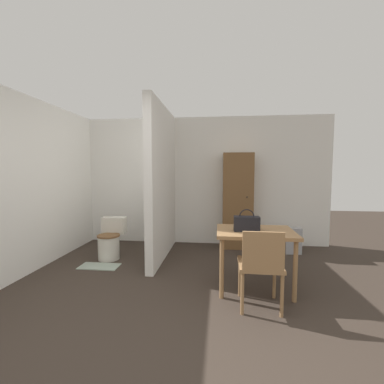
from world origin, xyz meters
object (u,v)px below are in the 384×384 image
object	(u,v)px
space_heater	(293,241)
toilet	(110,240)
dining_table	(255,238)
wooden_chair	(261,264)
wooden_cabinet	(238,201)
handbag	(247,223)

from	to	relation	value
space_heater	toilet	bearing A→B (deg)	-169.60
dining_table	wooden_chair	world-z (taller)	wooden_chair
dining_table	space_heater	xyz separation A→B (m)	(0.86, 1.47, -0.40)
dining_table	toilet	bearing A→B (deg)	158.00
wooden_chair	toilet	distance (m)	2.63
wooden_cabinet	space_heater	distance (m)	1.19
dining_table	toilet	xyz separation A→B (m)	(-2.24, 0.91, -0.34)
wooden_chair	toilet	bearing A→B (deg)	149.27
handbag	wooden_cabinet	bearing A→B (deg)	89.59
wooden_chair	space_heater	distance (m)	2.14
wooden_chair	wooden_cabinet	distance (m)	2.25
toilet	handbag	world-z (taller)	handbag
toilet	wooden_chair	bearing A→B (deg)	-31.58
toilet	wooden_cabinet	bearing A→B (deg)	21.41
wooden_cabinet	toilet	bearing A→B (deg)	-158.59
wooden_cabinet	handbag	bearing A→B (deg)	-90.41
handbag	toilet	bearing A→B (deg)	156.05
dining_table	wooden_chair	xyz separation A→B (m)	(-0.00, -0.47, -0.15)
wooden_chair	toilet	world-z (taller)	wooden_chair
handbag	space_heater	size ratio (longest dim) A/B	0.66
wooden_cabinet	wooden_chair	bearing A→B (deg)	-87.58
dining_table	space_heater	size ratio (longest dim) A/B	2.03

